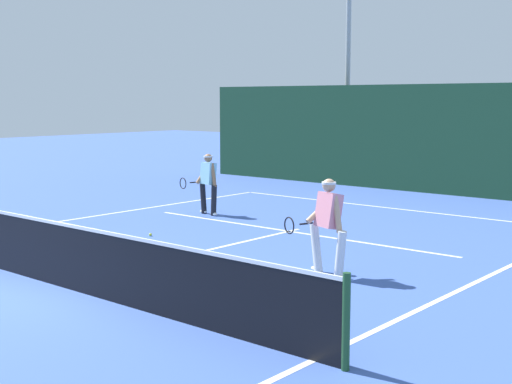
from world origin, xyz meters
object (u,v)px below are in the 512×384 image
Objects in this scene: tennis_ball at (150,235)px; player_near at (328,223)px; light_pole at (348,46)px; player_far at (208,181)px.

player_near is at bearing -4.35° from tennis_ball.
light_pole is at bearing 103.05° from tennis_ball.
tennis_ball is (-4.88, 0.37, -0.87)m from player_near.
light_pole is at bearing -68.52° from player_far.
light_pole is (-1.70, 9.05, 4.00)m from player_far.
player_far is 3.17m from tennis_ball.
player_far is 23.73× the size of tennis_ball.
player_near reaches higher than player_far.
light_pole is (-7.64, 12.30, 3.96)m from player_near.
tennis_ball is at bearing 14.70° from player_near.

